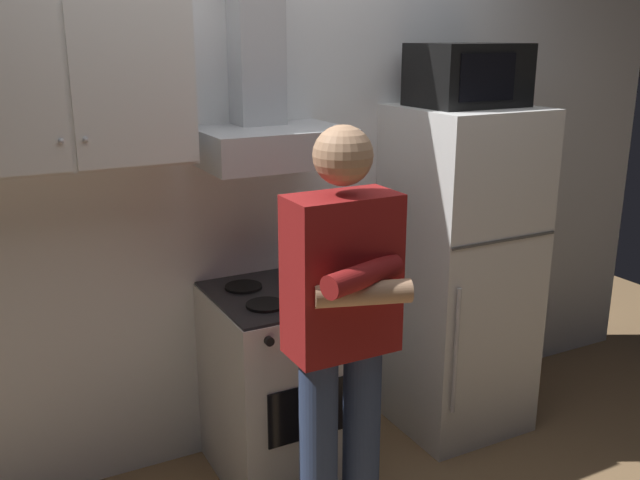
{
  "coord_description": "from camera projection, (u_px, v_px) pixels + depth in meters",
  "views": [
    {
      "loc": [
        -1.22,
        -2.32,
        1.92
      ],
      "look_at": [
        0.0,
        0.0,
        1.15
      ],
      "focal_mm": 39.56,
      "sensor_mm": 36.0,
      "label": 1
    }
  ],
  "objects": [
    {
      "name": "refrigerator",
      "position": [
        459.0,
        272.0,
        3.45
      ],
      "size": [
        0.6,
        0.62,
        1.6
      ],
      "color": "silver",
      "rests_on": "ground_plane"
    },
    {
      "name": "microwave",
      "position": [
        468.0,
        75.0,
        3.2
      ],
      "size": [
        0.48,
        0.37,
        0.28
      ],
      "color": "black",
      "rests_on": "refrigerator"
    },
    {
      "name": "cooking_pot",
      "position": [
        322.0,
        282.0,
        2.94
      ],
      "size": [
        0.3,
        0.2,
        0.09
      ],
      "color": "#B7BABF",
      "rests_on": "stove_oven"
    },
    {
      "name": "range_hood",
      "position": [
        267.0,
        115.0,
        2.91
      ],
      "size": [
        0.6,
        0.44,
        0.75
      ],
      "color": "#B7BABF"
    },
    {
      "name": "upper_cabinet",
      "position": [
        60.0,
        83.0,
        2.5
      ],
      "size": [
        0.9,
        0.37,
        0.6
      ],
      "color": "silver"
    },
    {
      "name": "person_standing",
      "position": [
        342.0,
        338.0,
        2.46
      ],
      "size": [
        0.38,
        0.33,
        1.64
      ],
      "color": "navy",
      "rests_on": "ground_plane"
    },
    {
      "name": "stove_oven",
      "position": [
        284.0,
        383.0,
        3.12
      ],
      "size": [
        0.6,
        0.62,
        0.87
      ],
      "color": "silver",
      "rests_on": "ground_plane"
    },
    {
      "name": "back_wall_tiled",
      "position": [
        258.0,
        165.0,
        3.19
      ],
      "size": [
        4.8,
        0.1,
        2.7
      ],
      "primitive_type": "cube",
      "color": "white",
      "rests_on": "ground_plane"
    }
  ]
}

